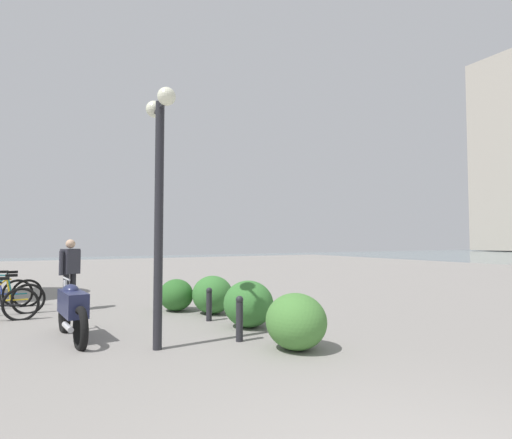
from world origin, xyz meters
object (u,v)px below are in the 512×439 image
object	(u,v)px
motorcycle	(72,310)
bicycle_yellow	(1,300)
bollard_mid	(209,303)
bollard_near	(239,318)
bicycle_teal	(3,294)
pedestrian	(70,269)
lamppost	(159,178)

from	to	relation	value
motorcycle	bicycle_yellow	world-z (taller)	motorcycle
bollard_mid	bollard_near	bearing A→B (deg)	173.43
bicycle_yellow	motorcycle	bearing A→B (deg)	-159.21
bicycle_yellow	bicycle_teal	distance (m)	1.06
bicycle_yellow	bollard_mid	world-z (taller)	bicycle_yellow
pedestrian	bollard_mid	xyz separation A→B (m)	(-2.83, -2.47, -0.63)
lamppost	motorcycle	xyz separation A→B (m)	(1.36, 1.11, -2.18)
motorcycle	bollard_near	xyz separation A→B (m)	(-1.53, -2.45, -0.11)
bollard_near	bollard_mid	size ratio (longest dim) A/B	1.09
bicycle_teal	bollard_mid	distance (m)	5.49
bicycle_teal	motorcycle	bearing A→B (deg)	-163.87
bicycle_teal	bollard_near	distance (m)	6.81
motorcycle	pedestrian	bearing A→B (deg)	-3.64
motorcycle	bicycle_teal	distance (m)	4.38
motorcycle	bollard_mid	distance (m)	2.69
lamppost	bollard_near	bearing A→B (deg)	-97.12
lamppost	bollard_mid	size ratio (longest dim) A/B	5.78
bicycle_teal	lamppost	bearing A→B (deg)	-157.31
bicycle_yellow	pedestrian	xyz separation A→B (m)	(0.01, -1.39, 0.63)
motorcycle	pedestrian	size ratio (longest dim) A/B	1.27
motorcycle	bollard_near	bearing A→B (deg)	-121.90
lamppost	bollard_mid	xyz separation A→B (m)	(1.68, -1.55, -2.32)
motorcycle	pedestrian	distance (m)	3.20
lamppost	bollard_near	distance (m)	2.65
motorcycle	bollard_mid	bearing A→B (deg)	-83.08
motorcycle	bicycle_yellow	size ratio (longest dim) A/B	1.23
pedestrian	bollard_near	xyz separation A→B (m)	(-4.68, -2.25, -0.60)
lamppost	motorcycle	world-z (taller)	lamppost
bollard_near	bollard_mid	xyz separation A→B (m)	(1.85, -0.21, -0.03)
bicycle_yellow	bollard_near	xyz separation A→B (m)	(-4.67, -3.65, 0.04)
bollard_near	bicycle_teal	bearing A→B (deg)	32.62
lamppost	bicycle_yellow	size ratio (longest dim) A/B	2.27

